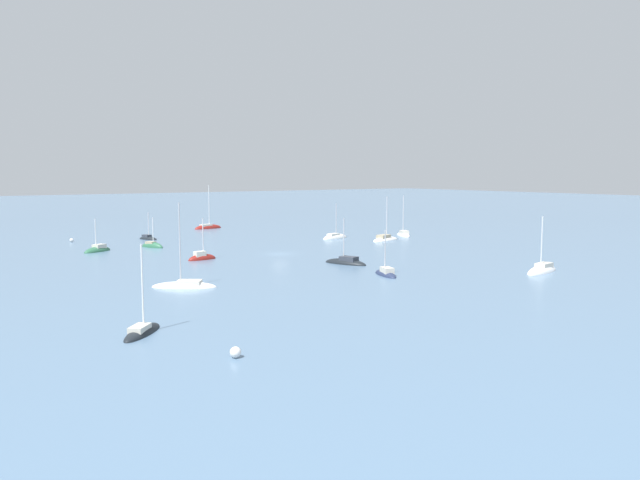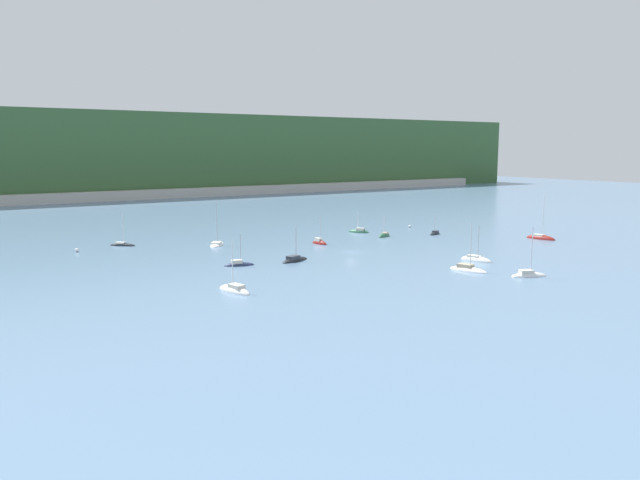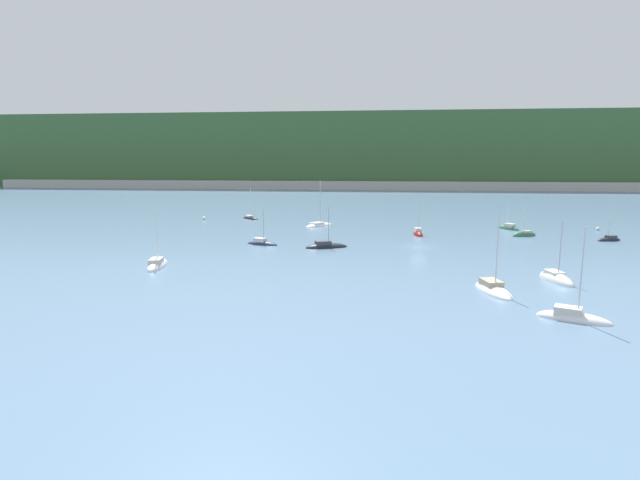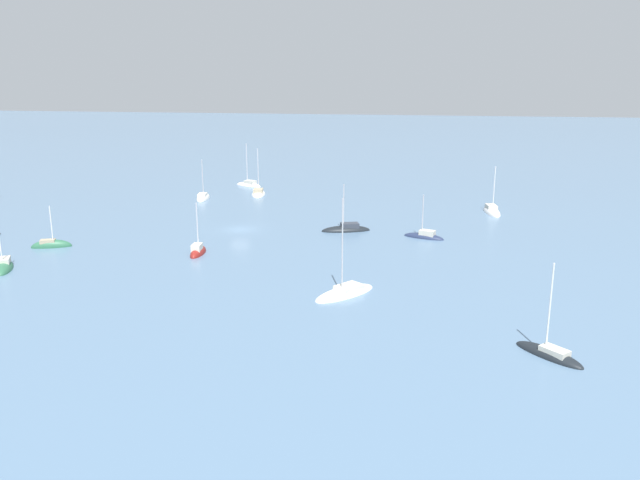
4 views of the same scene
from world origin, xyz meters
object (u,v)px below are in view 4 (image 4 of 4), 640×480
(sailboat_7, at_px, (203,198))
(sailboat_11, at_px, (258,194))
(sailboat_2, at_px, (4,268))
(sailboat_8, at_px, (51,247))
(sailboat_3, at_px, (346,230))
(sailboat_6, at_px, (424,237))
(sailboat_9, at_px, (492,212))
(sailboat_1, at_px, (198,253))
(sailboat_4, at_px, (345,293))
(sailboat_12, at_px, (549,355))
(sailboat_0, at_px, (249,185))

(sailboat_7, bearing_deg, sailboat_11, -66.77)
(sailboat_2, xyz_separation_m, sailboat_8, (0.52, -9.53, -0.03))
(sailboat_2, height_order, sailboat_8, sailboat_2)
(sailboat_3, distance_m, sailboat_6, 11.04)
(sailboat_2, height_order, sailboat_3, sailboat_3)
(sailboat_7, bearing_deg, sailboat_9, -104.07)
(sailboat_9, distance_m, sailboat_11, 42.00)
(sailboat_1, height_order, sailboat_9, sailboat_9)
(sailboat_8, xyz_separation_m, sailboat_9, (-55.93, -32.99, 0.02))
(sailboat_4, bearing_deg, sailboat_7, -107.40)
(sailboat_3, height_order, sailboat_6, sailboat_3)
(sailboat_4, xyz_separation_m, sailboat_6, (-6.70, -24.53, 0.04))
(sailboat_2, distance_m, sailboat_7, 45.00)
(sailboat_9, distance_m, sailboat_12, 54.00)
(sailboat_0, relative_size, sailboat_11, 0.98)
(sailboat_0, distance_m, sailboat_3, 42.30)
(sailboat_1, distance_m, sailboat_12, 43.54)
(sailboat_1, height_order, sailboat_12, sailboat_12)
(sailboat_3, bearing_deg, sailboat_2, 16.83)
(sailboat_0, distance_m, sailboat_8, 51.05)
(sailboat_6, bearing_deg, sailboat_2, 45.55)
(sailboat_4, xyz_separation_m, sailboat_9, (-16.54, -43.09, 0.01))
(sailboat_0, height_order, sailboat_2, sailboat_0)
(sailboat_1, xyz_separation_m, sailboat_7, (13.18, -34.29, -0.06))
(sailboat_0, distance_m, sailboat_11, 10.27)
(sailboat_9, bearing_deg, sailboat_3, -61.48)
(sailboat_6, bearing_deg, sailboat_7, -9.61)
(sailboat_12, bearing_deg, sailboat_7, -4.84)
(sailboat_2, height_order, sailboat_9, sailboat_9)
(sailboat_2, height_order, sailboat_4, sailboat_4)
(sailboat_0, bearing_deg, sailboat_8, 103.24)
(sailboat_7, distance_m, sailboat_11, 10.32)
(sailboat_3, xyz_separation_m, sailboat_7, (28.96, -18.92, -0.03))
(sailboat_1, relative_size, sailboat_4, 0.69)
(sailboat_8, bearing_deg, sailboat_1, -21.22)
(sailboat_1, bearing_deg, sailboat_4, -125.30)
(sailboat_6, height_order, sailboat_9, sailboat_9)
(sailboat_8, distance_m, sailboat_9, 64.93)
(sailboat_12, bearing_deg, sailboat_8, 22.78)
(sailboat_1, xyz_separation_m, sailboat_2, (18.90, 10.35, -0.03))
(sailboat_6, distance_m, sailboat_9, 21.01)
(sailboat_2, height_order, sailboat_7, sailboat_7)
(sailboat_12, bearing_deg, sailboat_0, -13.44)
(sailboat_9, bearing_deg, sailboat_7, -102.95)
(sailboat_6, distance_m, sailboat_11, 41.13)
(sailboat_1, height_order, sailboat_11, sailboat_11)
(sailboat_11, bearing_deg, sailboat_3, -153.97)
(sailboat_0, distance_m, sailboat_9, 49.11)
(sailboat_3, height_order, sailboat_9, sailboat_9)
(sailboat_3, relative_size, sailboat_4, 0.71)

